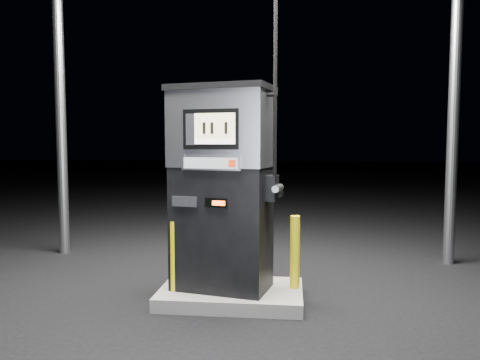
# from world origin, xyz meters

# --- Properties ---
(ground) EXTENTS (80.00, 80.00, 0.00)m
(ground) POSITION_xyz_m (0.00, 0.00, 0.00)
(ground) COLOR black
(ground) RESTS_ON ground
(pump_island) EXTENTS (1.60, 1.00, 0.15)m
(pump_island) POSITION_xyz_m (0.00, 0.00, 0.07)
(pump_island) COLOR slate
(pump_island) RESTS_ON ground
(fuel_dispenser) EXTENTS (1.31, 0.89, 4.70)m
(fuel_dispenser) POSITION_xyz_m (-0.10, -0.01, 1.31)
(fuel_dispenser) COLOR black
(fuel_dispenser) RESTS_ON pump_island
(bollard_left) EXTENTS (0.11, 0.11, 0.78)m
(bollard_left) POSITION_xyz_m (-0.61, -0.16, 0.54)
(bollard_left) COLOR #FFE90E
(bollard_left) RESTS_ON pump_island
(bollard_right) EXTENTS (0.14, 0.14, 0.82)m
(bollard_right) POSITION_xyz_m (0.71, 0.09, 0.56)
(bollard_right) COLOR #FFE90E
(bollard_right) RESTS_ON pump_island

